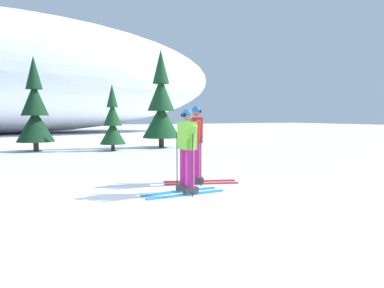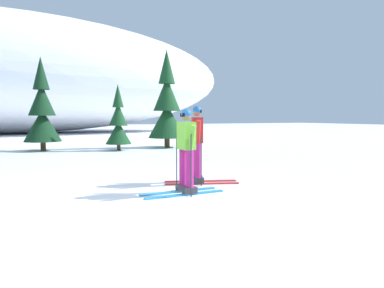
{
  "view_description": "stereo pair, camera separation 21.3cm",
  "coord_description": "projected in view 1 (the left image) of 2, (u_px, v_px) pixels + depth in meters",
  "views": [
    {
      "loc": [
        -1.62,
        -6.36,
        1.54
      ],
      "look_at": [
        1.75,
        0.29,
        0.95
      ],
      "focal_mm": 32.72,
      "sensor_mm": 36.0,
      "label": 1
    },
    {
      "loc": [
        -1.43,
        -6.45,
        1.54
      ],
      "look_at": [
        1.75,
        0.29,
        0.95
      ],
      "focal_mm": 32.72,
      "sensor_mm": 36.0,
      "label": 2
    }
  ],
  "objects": [
    {
      "name": "pine_tree_far_right",
      "position": [
        161.0,
        107.0,
        17.27
      ],
      "size": [
        1.86,
        1.86,
        4.83
      ],
      "color": "#47301E",
      "rests_on": "ground"
    },
    {
      "name": "skier_lime_jacket",
      "position": [
        187.0,
        150.0,
        6.94
      ],
      "size": [
        1.67,
        0.78,
        1.69
      ],
      "color": "#2893CC",
      "rests_on": "ground"
    },
    {
      "name": "pine_tree_center_right",
      "position": [
        113.0,
        123.0,
        15.67
      ],
      "size": [
        1.15,
        1.15,
        2.98
      ],
      "color": "#47301E",
      "rests_on": "ground"
    },
    {
      "name": "ground_plane",
      "position": [
        115.0,
        199.0,
        6.5
      ],
      "size": [
        120.0,
        120.0,
        0.0
      ],
      "primitive_type": "plane",
      "color": "white"
    },
    {
      "name": "pine_tree_center",
      "position": [
        35.0,
        112.0,
        15.39
      ],
      "size": [
        1.62,
        1.62,
        4.19
      ],
      "color": "#47301E",
      "rests_on": "ground"
    },
    {
      "name": "skier_red_jacket",
      "position": [
        197.0,
        143.0,
        8.03
      ],
      "size": [
        1.73,
        0.97,
        1.78
      ],
      "color": "red",
      "rests_on": "ground"
    }
  ]
}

